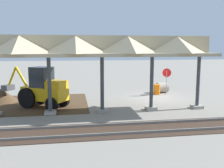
{
  "coord_description": "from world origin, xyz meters",
  "views": [
    {
      "loc": [
        6.76,
        19.48,
        4.16
      ],
      "look_at": [
        4.06,
        2.34,
        1.6
      ],
      "focal_mm": 40.0,
      "sensor_mm": 36.0,
      "label": 1
    }
  ],
  "objects_px": {
    "backhoe": "(43,89)",
    "traffic_barrel": "(157,89)",
    "concrete_pipe": "(162,88)",
    "stop_sign": "(167,76)"
  },
  "relations": [
    {
      "from": "stop_sign",
      "to": "backhoe",
      "type": "distance_m",
      "value": 10.7
    },
    {
      "from": "stop_sign",
      "to": "concrete_pipe",
      "type": "distance_m",
      "value": 1.58
    },
    {
      "from": "backhoe",
      "to": "traffic_barrel",
      "type": "bearing_deg",
      "value": -161.06
    },
    {
      "from": "backhoe",
      "to": "traffic_barrel",
      "type": "height_order",
      "value": "backhoe"
    },
    {
      "from": "backhoe",
      "to": "concrete_pipe",
      "type": "xyz_separation_m",
      "value": [
        -10.25,
        -4.06,
        -0.79
      ]
    },
    {
      "from": "backhoe",
      "to": "traffic_barrel",
      "type": "xyz_separation_m",
      "value": [
        -9.44,
        -3.24,
        -0.81
      ]
    },
    {
      "from": "backhoe",
      "to": "stop_sign",
      "type": "bearing_deg",
      "value": -163.49
    },
    {
      "from": "concrete_pipe",
      "to": "traffic_barrel",
      "type": "height_order",
      "value": "concrete_pipe"
    },
    {
      "from": "backhoe",
      "to": "traffic_barrel",
      "type": "relative_size",
      "value": 5.63
    },
    {
      "from": "concrete_pipe",
      "to": "backhoe",
      "type": "bearing_deg",
      "value": 21.62
    }
  ]
}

